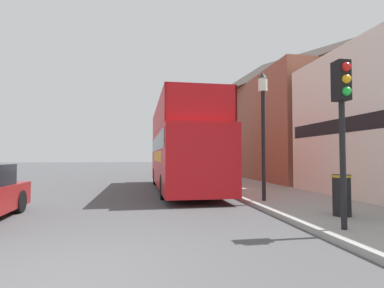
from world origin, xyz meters
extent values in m
plane|color=#4C4C4F|center=(0.00, 21.00, 0.00)|extent=(144.00, 144.00, 0.00)
cube|color=#999993|center=(6.44, 18.00, 0.07)|extent=(3.65, 108.00, 0.14)
cube|color=black|center=(8.31, 4.62, 2.80)|extent=(0.12, 8.99, 0.55)
cube|color=#935642|center=(11.26, 20.16, 3.46)|extent=(6.00, 20.61, 6.93)
pyramid|color=#473D38|center=(11.26, 20.16, 8.30)|extent=(6.00, 20.61, 2.75)
cube|color=red|center=(2.95, 10.46, 1.53)|extent=(2.61, 10.49, 2.54)
cube|color=orange|center=(2.96, 9.93, 1.66)|extent=(2.59, 5.78, 0.45)
cube|color=black|center=(2.95, 10.46, 2.30)|extent=(2.64, 9.65, 0.70)
cube|color=red|center=(2.95, 10.46, 2.85)|extent=(2.61, 9.65, 0.10)
cube|color=red|center=(1.72, 10.45, 3.53)|extent=(0.15, 9.63, 1.26)
cube|color=red|center=(4.18, 10.47, 3.53)|extent=(0.15, 9.63, 1.26)
cube|color=red|center=(2.99, 5.68, 3.53)|extent=(2.52, 0.09, 1.26)
cube|color=red|center=(2.92, 14.54, 3.53)|extent=(2.54, 1.49, 1.26)
cylinder|color=black|center=(1.79, 13.69, 0.48)|extent=(0.29, 0.96, 0.96)
cylinder|color=black|center=(4.06, 13.71, 0.48)|extent=(0.29, 0.96, 0.96)
cylinder|color=black|center=(1.84, 7.41, 0.48)|extent=(0.29, 0.96, 0.96)
cylinder|color=black|center=(4.11, 7.43, 0.48)|extent=(0.29, 0.96, 0.96)
cube|color=navy|center=(3.54, 18.61, 0.57)|extent=(1.83, 4.25, 0.78)
cube|color=black|center=(3.53, 18.49, 1.19)|extent=(1.54, 2.07, 0.46)
cylinder|color=black|center=(2.83, 19.94, 0.33)|extent=(0.23, 0.67, 0.66)
cylinder|color=black|center=(4.35, 19.88, 0.33)|extent=(0.23, 0.67, 0.66)
cylinder|color=black|center=(2.72, 17.35, 0.33)|extent=(0.23, 0.67, 0.66)
cylinder|color=black|center=(4.24, 17.29, 0.33)|extent=(0.23, 0.67, 0.66)
cylinder|color=black|center=(-2.54, 5.29, 0.33)|extent=(0.22, 0.66, 0.66)
cylinder|color=black|center=(5.17, 1.41, 1.48)|extent=(0.12, 0.12, 2.69)
cube|color=black|center=(5.17, 1.41, 3.25)|extent=(0.28, 0.31, 0.85)
sphere|color=red|center=(5.17, 1.24, 3.51)|extent=(0.19, 0.19, 0.19)
sphere|color=orange|center=(5.17, 1.24, 3.25)|extent=(0.19, 0.19, 0.19)
sphere|color=green|center=(5.17, 1.24, 3.00)|extent=(0.19, 0.19, 0.19)
cylinder|color=black|center=(5.16, 5.55, 2.04)|extent=(0.13, 0.13, 3.79)
cylinder|color=silver|center=(5.16, 5.55, 4.16)|extent=(0.32, 0.32, 0.45)
cone|color=black|center=(5.16, 5.55, 4.49)|extent=(0.35, 0.35, 0.22)
cylinder|color=black|center=(4.99, 13.21, 2.17)|extent=(0.13, 0.13, 4.05)
cylinder|color=silver|center=(4.99, 13.21, 4.42)|extent=(0.32, 0.32, 0.45)
cone|color=black|center=(4.99, 13.21, 4.75)|extent=(0.35, 0.35, 0.22)
cylinder|color=black|center=(4.98, 20.87, 2.26)|extent=(0.13, 0.13, 4.23)
cylinder|color=silver|center=(4.98, 20.87, 4.60)|extent=(0.32, 0.32, 0.45)
cone|color=black|center=(4.98, 20.87, 4.93)|extent=(0.35, 0.35, 0.22)
cylinder|color=black|center=(6.06, 2.71, 0.66)|extent=(0.44, 0.44, 1.05)
cylinder|color=#B28E1E|center=(6.06, 2.71, 1.15)|extent=(0.48, 0.48, 0.06)
camera|label=1|loc=(1.04, -4.27, 1.64)|focal=28.00mm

